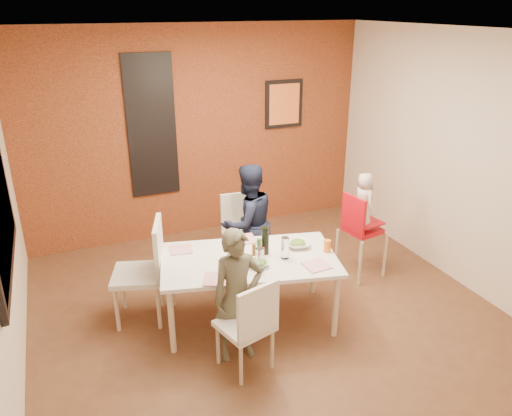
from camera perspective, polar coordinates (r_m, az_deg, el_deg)
name	(u,v)px	position (r m, az deg, el deg)	size (l,w,h in m)	color
ground	(267,314)	(5.15, 1.31, -12.06)	(4.50, 4.50, 0.00)	brown
ceiling	(270,32)	(4.25, 1.65, 19.51)	(4.50, 4.50, 0.02)	white
wall_back	(198,133)	(6.55, -6.62, 8.46)	(4.50, 0.02, 2.70)	beige
wall_front	(443,327)	(2.84, 20.62, -12.62)	(4.50, 0.02, 2.70)	beige
wall_right	(461,161)	(5.77, 22.42, 4.98)	(0.02, 4.50, 2.70)	beige
brick_accent_wall	(199,134)	(6.54, -6.57, 8.43)	(4.50, 0.02, 2.70)	maroon
glassblock_strip	(152,127)	(6.35, -11.85, 9.08)	(0.55, 0.03, 1.70)	silver
glassblock_surround	(152,127)	(6.35, -11.84, 9.08)	(0.60, 0.03, 1.76)	black
art_print_frame	(284,104)	(6.87, 3.21, 11.78)	(0.54, 0.03, 0.64)	black
art_print_canvas	(284,104)	(6.86, 3.26, 11.76)	(0.44, 0.01, 0.54)	orange
dining_table	(249,264)	(4.75, -0.78, -6.38)	(1.81, 1.27, 0.69)	white
chair_near	(250,322)	(4.19, -0.65, -12.94)	(0.50, 0.50, 0.87)	white
chair_far	(241,229)	(5.75, -1.72, -2.36)	(0.46, 0.46, 0.91)	silver
chair_left	(147,266)	(4.92, -12.37, -6.53)	(0.60, 0.60, 1.03)	silver
high_chair	(360,228)	(5.68, 11.79, -2.20)	(0.48, 0.48, 0.99)	red
child_near	(238,296)	(4.30, -2.12, -10.01)	(0.44, 0.29, 1.22)	#504C39
child_far	(248,223)	(5.47, -0.91, -1.75)	(0.66, 0.51, 1.35)	#151B31
toddler	(364,201)	(5.58, 12.21, 0.77)	(0.31, 0.20, 0.64)	silver
plate_near_left	(217,279)	(4.39, -4.44, -8.10)	(0.24, 0.24, 0.01)	silver
plate_far_mid	(244,239)	(5.07, -1.43, -3.60)	(0.24, 0.24, 0.01)	white
plate_near_right	(316,265)	(4.62, 6.92, -6.53)	(0.22, 0.22, 0.01)	white
plate_far_left	(181,249)	(4.92, -8.56, -4.70)	(0.21, 0.21, 0.01)	white
salad_bowl_a	(258,263)	(4.59, 0.28, -6.30)	(0.20, 0.20, 0.05)	silver
salad_bowl_b	(298,244)	(4.94, 4.81, -4.11)	(0.24, 0.24, 0.06)	white
wine_bottle	(265,241)	(4.75, 1.06, -3.74)	(0.07, 0.07, 0.27)	black
wine_glass_a	(260,260)	(4.46, 0.41, -5.94)	(0.08, 0.08, 0.22)	white
wine_glass_b	(285,248)	(4.68, 3.33, -4.58)	(0.07, 0.07, 0.21)	white
paper_towel_roll	(233,249)	(4.61, -2.63, -4.66)	(0.12, 0.12, 0.27)	white
condiment_red	(263,254)	(4.66, 0.78, -5.26)	(0.03, 0.03, 0.13)	red
condiment_green	(259,246)	(4.77, 0.33, -4.37)	(0.04, 0.04, 0.16)	#367426
condiment_brown	(254,251)	(4.70, -0.24, -4.92)	(0.04, 0.04, 0.14)	brown
sippy_cup	(327,246)	(4.86, 8.14, -4.31)	(0.07, 0.07, 0.12)	orange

